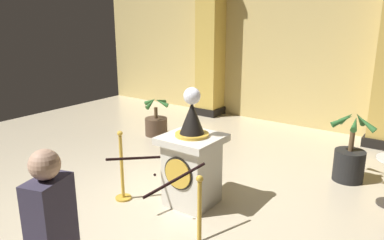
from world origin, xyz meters
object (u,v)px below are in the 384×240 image
stanchion_far (199,229)px  potted_palm_right (349,160)px  potted_palm_left (156,124)px  stanchion_near (122,176)px  pedestal_clock (192,161)px

stanchion_far → potted_palm_right: size_ratio=0.84×
potted_palm_right → potted_palm_left: bearing=180.0°
stanchion_far → potted_palm_right: 3.25m
stanchion_near → stanchion_far: (1.72, -0.48, -0.03)m
stanchion_near → stanchion_far: size_ratio=1.07×
stanchion_near → potted_palm_left: 3.14m
potted_palm_left → stanchion_far: bearing=-43.0°
pedestal_clock → potted_palm_left: 3.38m
pedestal_clock → stanchion_near: 1.08m
potted_palm_left → potted_palm_right: size_ratio=0.75×
stanchion_far → potted_palm_left: size_ratio=1.11×
potted_palm_left → stanchion_near: bearing=-58.2°
potted_palm_right → stanchion_near: bearing=-133.9°
pedestal_clock → potted_palm_left: size_ratio=1.91×
pedestal_clock → potted_palm_right: 2.74m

